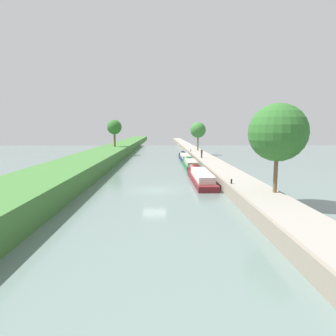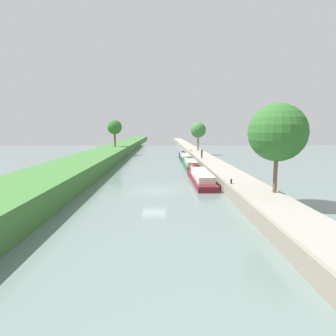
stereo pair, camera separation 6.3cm
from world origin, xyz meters
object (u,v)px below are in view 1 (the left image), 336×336
(narrowboat_maroon, at_px, (200,176))
(mooring_bollard_far, at_px, (191,150))
(mooring_bollard_near, at_px, (231,181))
(person_walking, at_px, (202,153))
(narrowboat_green, at_px, (190,164))
(narrowboat_navy, at_px, (185,157))

(narrowboat_maroon, height_order, mooring_bollard_far, mooring_bollard_far)
(mooring_bollard_near, bearing_deg, narrowboat_maroon, 104.72)
(narrowboat_maroon, xyz_separation_m, mooring_bollard_near, (2.03, -7.72, 0.82))
(mooring_bollard_near, bearing_deg, person_walking, 88.83)
(narrowboat_maroon, relative_size, mooring_bollard_near, 29.76)
(narrowboat_green, xyz_separation_m, mooring_bollard_near, (1.97, -20.95, 0.87))
(person_walking, bearing_deg, narrowboat_maroon, -98.49)
(narrowboat_green, distance_m, person_walking, 4.69)
(person_walking, xyz_separation_m, mooring_bollard_far, (-0.50, 14.78, -0.65))
(narrowboat_navy, bearing_deg, mooring_bollard_near, -86.67)
(person_walking, bearing_deg, narrowboat_navy, 106.14)
(narrowboat_maroon, xyz_separation_m, narrowboat_navy, (0.11, 25.29, -0.09))
(mooring_bollard_near, relative_size, mooring_bollard_far, 1.00)
(narrowboat_green, bearing_deg, person_walking, 56.24)
(narrowboat_navy, bearing_deg, person_walking, -73.86)
(narrowboat_maroon, distance_m, narrowboat_navy, 25.29)
(narrowboat_navy, bearing_deg, narrowboat_green, -90.22)
(mooring_bollard_far, bearing_deg, narrowboat_navy, -106.65)
(narrowboat_navy, bearing_deg, narrowboat_maroon, -90.24)
(person_walking, height_order, mooring_bollard_far, person_walking)
(mooring_bollard_near, bearing_deg, mooring_bollard_far, 90.00)
(narrowboat_maroon, relative_size, person_walking, 8.07)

